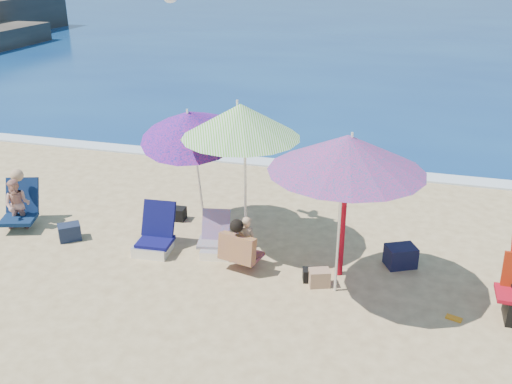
% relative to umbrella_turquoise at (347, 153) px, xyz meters
% --- Properties ---
extents(ground, '(120.00, 120.00, 0.00)m').
position_rel_umbrella_turquoise_xyz_m(ground, '(-1.05, -0.39, -2.03)').
color(ground, '#D8BC84').
rests_on(ground, ground).
extents(sea, '(120.00, 80.00, 0.12)m').
position_rel_umbrella_turquoise_xyz_m(sea, '(-1.05, 44.61, -2.08)').
color(sea, navy).
rests_on(sea, ground).
extents(foam, '(120.00, 0.50, 0.04)m').
position_rel_umbrella_turquoise_xyz_m(foam, '(-1.05, 4.71, -2.01)').
color(foam, white).
rests_on(foam, ground).
extents(umbrella_turquoise, '(2.39, 2.39, 2.31)m').
position_rel_umbrella_turquoise_xyz_m(umbrella_turquoise, '(0.00, 0.00, 0.00)').
color(umbrella_turquoise, white).
rests_on(umbrella_turquoise, ground).
extents(umbrella_striped, '(2.32, 2.32, 2.37)m').
position_rel_umbrella_turquoise_xyz_m(umbrella_striped, '(-1.67, 0.91, 0.04)').
color(umbrella_striped, silver).
rests_on(umbrella_striped, ground).
extents(umbrella_blue, '(1.77, 1.83, 2.25)m').
position_rel_umbrella_turquoise_xyz_m(umbrella_blue, '(-2.61, 1.26, -0.19)').
color(umbrella_blue, white).
rests_on(umbrella_blue, ground).
extents(furled_umbrella, '(0.23, 0.25, 1.42)m').
position_rel_umbrella_turquoise_xyz_m(furled_umbrella, '(-0.04, 0.48, -1.25)').
color(furled_umbrella, '#AA0C1A').
rests_on(furled_umbrella, ground).
extents(chair_navy, '(0.59, 0.70, 0.74)m').
position_rel_umbrella_turquoise_xyz_m(chair_navy, '(-2.94, 0.39, -1.84)').
color(chair_navy, '#0D0D4C').
rests_on(chair_navy, ground).
extents(chair_rainbow, '(0.61, 0.68, 0.63)m').
position_rel_umbrella_turquoise_xyz_m(chair_rainbow, '(-2.01, 0.59, -1.87)').
color(chair_rainbow, '#C85346').
rests_on(chair_rainbow, ground).
extents(person_center, '(0.63, 0.61, 0.83)m').
position_rel_umbrella_turquoise_xyz_m(person_center, '(-1.46, 0.26, -1.63)').
color(person_center, tan).
rests_on(person_center, ground).
extents(person_left, '(0.75, 0.88, 0.99)m').
position_rel_umbrella_turquoise_xyz_m(person_left, '(-5.48, 0.54, -1.58)').
color(person_left, tan).
rests_on(person_left, ground).
extents(bag_navy_a, '(0.42, 0.41, 0.27)m').
position_rel_umbrella_turquoise_xyz_m(bag_navy_a, '(-4.45, 0.37, -1.90)').
color(bag_navy_a, '#192237').
rests_on(bag_navy_a, ground).
extents(bag_black_a, '(0.31, 0.23, 0.22)m').
position_rel_umbrella_turquoise_xyz_m(bag_black_a, '(-3.05, 1.53, -1.92)').
color(bag_black_a, black).
rests_on(bag_black_a, ground).
extents(bag_tan, '(0.34, 0.29, 0.25)m').
position_rel_umbrella_turquoise_xyz_m(bag_tan, '(-0.28, 0.08, -1.91)').
color(bag_tan, '#A27B5C').
rests_on(bag_tan, ground).
extents(bag_navy_b, '(0.53, 0.48, 0.32)m').
position_rel_umbrella_turquoise_xyz_m(bag_navy_b, '(0.80, 0.94, -1.87)').
color(bag_navy_b, '#171834').
rests_on(bag_navy_b, ground).
extents(bag_black_b, '(0.28, 0.23, 0.19)m').
position_rel_umbrella_turquoise_xyz_m(bag_black_b, '(-0.41, 0.17, -1.94)').
color(bag_black_b, black).
rests_on(bag_black_b, ground).
extents(orange_item, '(0.22, 0.15, 0.03)m').
position_rel_umbrella_turquoise_xyz_m(orange_item, '(1.53, -0.26, -2.02)').
color(orange_item, orange).
rests_on(orange_item, ground).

